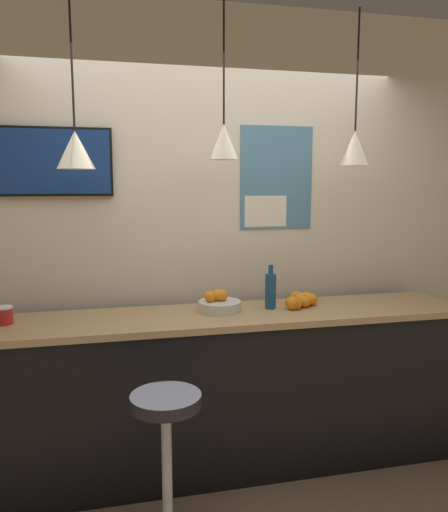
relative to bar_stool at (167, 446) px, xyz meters
The scene contains 13 objects.
back_wall 1.45m from the bar_stool, 67.24° to the left, with size 8.00×0.06×2.90m.
service_counter 0.75m from the bar_stool, 55.46° to the left, with size 3.05×0.58×0.99m.
bar_stool is the anchor object (origin of this frame).
fruit_bowl 0.94m from the bar_stool, 58.66° to the left, with size 0.26×0.26×0.14m.
orange_pile 1.28m from the bar_stool, 35.52° to the left, with size 0.24×0.26×0.09m.
juice_bottle 1.16m from the bar_stool, 42.17° to the left, with size 0.07×0.07×0.28m.
spread_jar 1.18m from the bar_stool, 140.98° to the left, with size 0.10×0.10×0.10m.
pendant_lamp_left 1.62m from the bar_stool, 122.57° to the left, with size 0.21×0.21×0.96m.
pendant_lamp_middle 1.68m from the bar_stool, 55.66° to the left, with size 0.17×0.17×0.90m.
pendant_lamp_right 2.03m from the bar_stool, 26.51° to the left, with size 0.17×0.17×0.93m.
mounted_tv 1.79m from the bar_stool, 122.18° to the left, with size 0.81×0.04×0.41m.
hanging_menu_board 1.33m from the bar_stool, 33.80° to the left, with size 0.24×0.01×0.17m.
wall_poster 1.84m from the bar_stool, 48.34° to the left, with size 0.50×0.01×0.68m.
Camera 1 is at (-0.67, -2.22, 1.76)m, focal length 35.00 mm.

